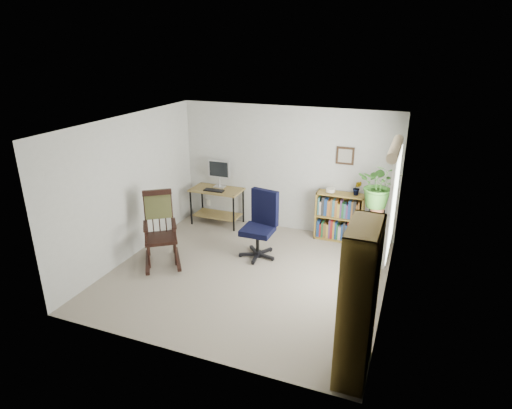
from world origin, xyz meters
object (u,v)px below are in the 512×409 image
at_px(desk, 217,206).
at_px(low_bookshelf, 339,217).
at_px(office_chair, 258,225).
at_px(rocking_chair, 160,229).
at_px(tall_bookshelf, 358,302).

bearing_deg(desk, low_bookshelf, 2.81).
distance_m(office_chair, rocking_chair, 1.61).
height_order(rocking_chair, low_bookshelf, rocking_chair).
xyz_separation_m(office_chair, tall_bookshelf, (1.98, -2.17, 0.31)).
bearing_deg(tall_bookshelf, desk, 135.16).
xyz_separation_m(office_chair, low_bookshelf, (1.15, 1.20, -0.13)).
bearing_deg(tall_bookshelf, low_bookshelf, 103.73).
relative_size(desk, low_bookshelf, 1.12).
relative_size(office_chair, rocking_chair, 0.95).
xyz_separation_m(desk, office_chair, (1.29, -1.08, 0.22)).
xyz_separation_m(rocking_chair, low_bookshelf, (2.56, 1.98, -0.16)).
distance_m(office_chair, low_bookshelf, 1.67).
bearing_deg(office_chair, rocking_chair, -139.84).
xyz_separation_m(desk, low_bookshelf, (2.44, 0.12, 0.09)).
bearing_deg(rocking_chair, desk, 51.33).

